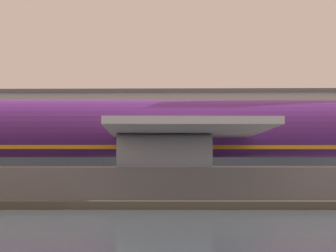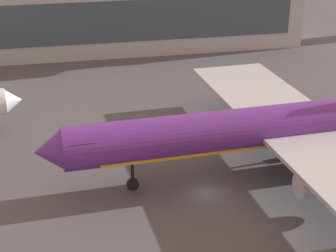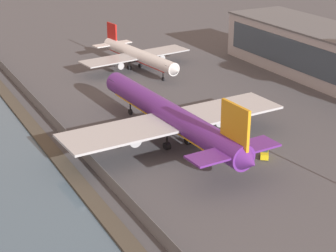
{
  "view_description": "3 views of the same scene",
  "coord_description": "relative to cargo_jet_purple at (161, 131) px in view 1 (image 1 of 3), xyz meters",
  "views": [
    {
      "loc": [
        13.59,
        -81.2,
        2.09
      ],
      "look_at": [
        11.28,
        4.51,
        6.38
      ],
      "focal_mm": 105.0,
      "sensor_mm": 36.0,
      "label": 1
    },
    {
      "loc": [
        -16.25,
        -53.57,
        32.87
      ],
      "look_at": [
        -1.63,
        13.4,
        2.81
      ],
      "focal_mm": 60.0,
      "sensor_mm": 36.0,
      "label": 2
    },
    {
      "loc": [
        107.18,
        -48.94,
        48.71
      ],
      "look_at": [
        7.12,
        4.69,
        2.15
      ],
      "focal_mm": 60.0,
      "sensor_mm": 36.0,
      "label": 3
    }
  ],
  "objects": [
    {
      "name": "baggage_tug",
      "position": [
        15.75,
        12.76,
        -5.09
      ],
      "size": [
        3.53,
        3.17,
        1.8
      ],
      "color": "yellow",
      "rests_on": "ground"
    },
    {
      "name": "terminal_building",
      "position": [
        -14.52,
        61.29,
        1.18
      ],
      "size": [
        81.21,
        20.75,
        14.12
      ],
      "color": "#B2B2B7",
      "rests_on": "ground"
    },
    {
      "name": "ground_plane",
      "position": [
        -10.72,
        -3.51,
        -5.89
      ],
      "size": [
        500.0,
        500.0,
        0.0
      ],
      "primitive_type": "plane",
      "color": "#4C4C51"
    },
    {
      "name": "cargo_jet_purple",
      "position": [
        0.0,
        0.0,
        0.0
      ],
      "size": [
        57.46,
        49.75,
        15.45
      ],
      "color": "#602889",
      "rests_on": "ground"
    }
  ]
}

